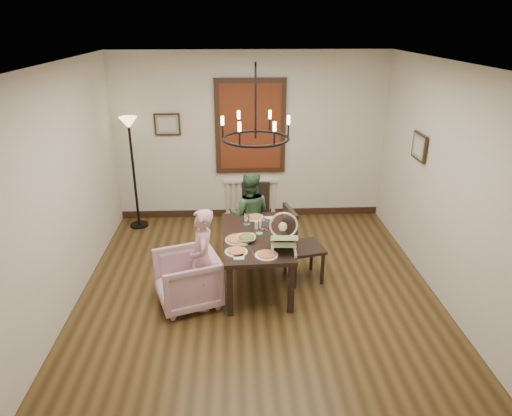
{
  "coord_description": "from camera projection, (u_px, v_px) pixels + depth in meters",
  "views": [
    {
      "loc": [
        -0.26,
        -4.94,
        3.23
      ],
      "look_at": [
        -0.01,
        0.31,
        1.05
      ],
      "focal_mm": 32.0,
      "sensor_mm": 36.0,
      "label": 1
    }
  ],
  "objects": [
    {
      "name": "room_shell",
      "position": [
        257.0,
        180.0,
        5.61
      ],
      "size": [
        4.51,
        5.0,
        2.81
      ],
      "color": "#523B1C",
      "rests_on": "ground"
    },
    {
      "name": "dining_table",
      "position": [
        256.0,
        241.0,
        5.81
      ],
      "size": [
        0.89,
        1.51,
        0.69
      ],
      "rotation": [
        0.0,
        0.0,
        0.04
      ],
      "color": "black",
      "rests_on": "room_shell"
    },
    {
      "name": "chair_far",
      "position": [
        256.0,
        216.0,
        6.89
      ],
      "size": [
        0.45,
        0.45,
        0.96
      ],
      "primitive_type": null,
      "rotation": [
        0.0,
        0.0,
        -0.06
      ],
      "color": "black",
      "rests_on": "room_shell"
    },
    {
      "name": "chair_right",
      "position": [
        304.0,
        243.0,
        5.94
      ],
      "size": [
        0.56,
        0.56,
        1.05
      ],
      "primitive_type": null,
      "rotation": [
        0.0,
        0.0,
        1.8
      ],
      "color": "black",
      "rests_on": "room_shell"
    },
    {
      "name": "armchair",
      "position": [
        187.0,
        279.0,
        5.5
      ],
      "size": [
        0.92,
        0.91,
        0.66
      ],
      "primitive_type": "imported",
      "rotation": [
        0.0,
        0.0,
        -1.24
      ],
      "color": "#D3A1B4",
      "rests_on": "room_shell"
    },
    {
      "name": "elderly_woman",
      "position": [
        203.0,
        268.0,
        5.36
      ],
      "size": [
        0.27,
        0.4,
        1.05
      ],
      "primitive_type": "imported",
      "rotation": [
        0.0,
        0.0,
        -1.51
      ],
      "color": "#CF929C",
      "rests_on": "room_shell"
    },
    {
      "name": "seated_man",
      "position": [
        249.0,
        221.0,
        6.59
      ],
      "size": [
        0.55,
        0.45,
        1.05
      ],
      "primitive_type": "imported",
      "rotation": [
        0.0,
        0.0,
        3.04
      ],
      "color": "#335638",
      "rests_on": "room_shell"
    },
    {
      "name": "baby_bouncer",
      "position": [
        284.0,
        237.0,
        5.37
      ],
      "size": [
        0.39,
        0.5,
        0.32
      ],
      "primitive_type": null,
      "rotation": [
        0.0,
        0.0,
        -0.05
      ],
      "color": "#BAD895",
      "rests_on": "dining_table"
    },
    {
      "name": "salad_bowl",
      "position": [
        246.0,
        238.0,
        5.62
      ],
      "size": [
        0.28,
        0.28,
        0.07
      ],
      "primitive_type": "imported",
      "color": "white",
      "rests_on": "dining_table"
    },
    {
      "name": "pizza_platter",
      "position": [
        237.0,
        239.0,
        5.63
      ],
      "size": [
        0.3,
        0.3,
        0.04
      ],
      "primitive_type": "cylinder",
      "color": "tan",
      "rests_on": "dining_table"
    },
    {
      "name": "drinking_glass",
      "position": [
        268.0,
        225.0,
        5.91
      ],
      "size": [
        0.07,
        0.07,
        0.14
      ],
      "primitive_type": "cylinder",
      "color": "silver",
      "rests_on": "dining_table"
    },
    {
      "name": "window_blinds",
      "position": [
        250.0,
        127.0,
        7.47
      ],
      "size": [
        1.0,
        0.03,
        1.4
      ],
      "primitive_type": "cube",
      "color": "maroon",
      "rests_on": "room_shell"
    },
    {
      "name": "radiator",
      "position": [
        251.0,
        197.0,
        7.96
      ],
      "size": [
        0.92,
        0.12,
        0.62
      ],
      "primitive_type": null,
      "color": "silver",
      "rests_on": "room_shell"
    },
    {
      "name": "picture_back",
      "position": [
        167.0,
        124.0,
        7.4
      ],
      "size": [
        0.42,
        0.03,
        0.36
      ],
      "primitive_type": "cube",
      "color": "black",
      "rests_on": "room_shell"
    },
    {
      "name": "picture_right",
      "position": [
        419.0,
        147.0,
        6.11
      ],
      "size": [
        0.03,
        0.42,
        0.36
      ],
      "primitive_type": "cube",
      "rotation": [
        0.0,
        0.0,
        1.57
      ],
      "color": "black",
      "rests_on": "room_shell"
    },
    {
      "name": "floor_lamp",
      "position": [
        134.0,
        175.0,
        7.37
      ],
      "size": [
        0.3,
        0.3,
        1.8
      ],
      "primitive_type": null,
      "color": "black",
      "rests_on": "room_shell"
    },
    {
      "name": "chandelier",
      "position": [
        256.0,
        138.0,
        5.3
      ],
      "size": [
        0.8,
        0.8,
        0.04
      ],
      "primitive_type": "torus",
      "color": "black",
      "rests_on": "room_shell"
    }
  ]
}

